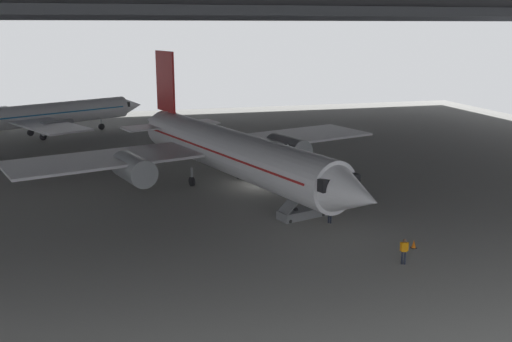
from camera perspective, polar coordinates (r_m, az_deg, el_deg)
ground_plane at (r=56.53m, az=0.25°, el=-1.44°), size 110.00×110.00×0.00m
hangar_structure at (r=67.88m, az=-2.99°, el=15.63°), size 121.00×99.00×17.67m
airplane_main at (r=55.14m, az=-2.83°, el=2.01°), size 38.56×38.98×12.33m
boarding_stairs at (r=47.31m, az=4.54°, el=-3.63°), size 4.60×2.65×4.84m
crew_worker_near_nose at (r=39.18m, az=14.22°, el=-7.43°), size 0.52×0.34×1.74m
crew_worker_by_stairs at (r=46.03m, az=7.20°, el=-3.90°), size 0.41×0.43×1.71m
airplane_distant at (r=86.37m, az=-19.73°, el=5.21°), size 27.59×27.82×9.64m
traffic_cone_orange at (r=42.34m, az=15.11°, el=-6.88°), size 0.36×0.36×0.60m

